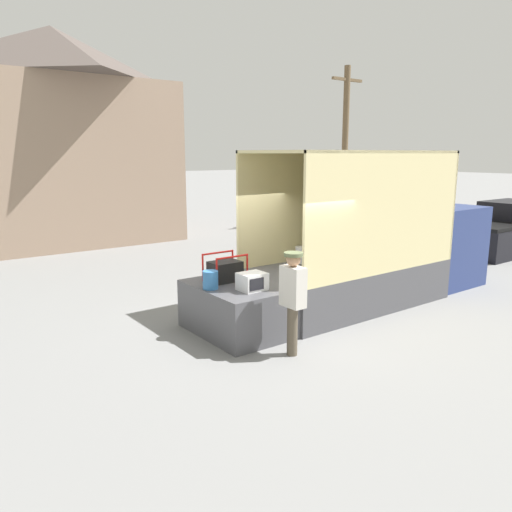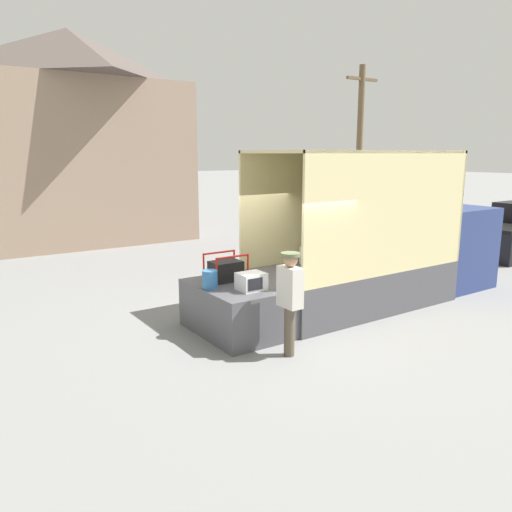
{
  "view_description": "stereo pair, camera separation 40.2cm",
  "coord_description": "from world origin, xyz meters",
  "px_view_note": "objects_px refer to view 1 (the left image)",
  "views": [
    {
      "loc": [
        -5.85,
        -7.49,
        3.35
      ],
      "look_at": [
        -0.43,
        -0.2,
        1.48
      ],
      "focal_mm": 35.0,
      "sensor_mm": 36.0,
      "label": 1
    },
    {
      "loc": [
        -5.52,
        -7.72,
        3.35
      ],
      "look_at": [
        -0.43,
        -0.2,
        1.48
      ],
      "focal_mm": 35.0,
      "sensor_mm": 36.0,
      "label": 2
    }
  ],
  "objects_px": {
    "worker_person": "(293,293)",
    "orange_bucket": "(210,280)",
    "box_truck": "(386,257)",
    "pickup_truck_black": "(508,231)",
    "utility_pole": "(345,145)",
    "portable_generator": "(226,271)",
    "microwave": "(252,282)"
  },
  "relations": [
    {
      "from": "portable_generator",
      "to": "orange_bucket",
      "type": "relative_size",
      "value": 2.17
    },
    {
      "from": "worker_person",
      "to": "orange_bucket",
      "type": "bearing_deg",
      "value": 113.24
    },
    {
      "from": "portable_generator",
      "to": "orange_bucket",
      "type": "height_order",
      "value": "portable_generator"
    },
    {
      "from": "microwave",
      "to": "portable_generator",
      "type": "relative_size",
      "value": 0.65
    },
    {
      "from": "worker_person",
      "to": "utility_pole",
      "type": "xyz_separation_m",
      "value": [
        11.87,
        10.2,
        2.64
      ]
    },
    {
      "from": "orange_bucket",
      "to": "worker_person",
      "type": "distance_m",
      "value": 1.66
    },
    {
      "from": "orange_bucket",
      "to": "pickup_truck_black",
      "type": "height_order",
      "value": "pickup_truck_black"
    },
    {
      "from": "pickup_truck_black",
      "to": "utility_pole",
      "type": "distance_m",
      "value": 8.25
    },
    {
      "from": "box_truck",
      "to": "microwave",
      "type": "xyz_separation_m",
      "value": [
        -4.31,
        -0.47,
        0.16
      ]
    },
    {
      "from": "portable_generator",
      "to": "utility_pole",
      "type": "bearing_deg",
      "value": 34.88
    },
    {
      "from": "microwave",
      "to": "portable_generator",
      "type": "bearing_deg",
      "value": 90.56
    },
    {
      "from": "box_truck",
      "to": "portable_generator",
      "type": "relative_size",
      "value": 8.87
    },
    {
      "from": "microwave",
      "to": "orange_bucket",
      "type": "relative_size",
      "value": 1.41
    },
    {
      "from": "worker_person",
      "to": "utility_pole",
      "type": "distance_m",
      "value": 15.87
    },
    {
      "from": "orange_bucket",
      "to": "worker_person",
      "type": "relative_size",
      "value": 0.19
    },
    {
      "from": "orange_bucket",
      "to": "pickup_truck_black",
      "type": "bearing_deg",
      "value": 4.51
    },
    {
      "from": "box_truck",
      "to": "orange_bucket",
      "type": "height_order",
      "value": "box_truck"
    },
    {
      "from": "box_truck",
      "to": "portable_generator",
      "type": "height_order",
      "value": "box_truck"
    },
    {
      "from": "microwave",
      "to": "utility_pole",
      "type": "bearing_deg",
      "value": 37.52
    },
    {
      "from": "box_truck",
      "to": "pickup_truck_black",
      "type": "bearing_deg",
      "value": 7.67
    },
    {
      "from": "portable_generator",
      "to": "orange_bucket",
      "type": "distance_m",
      "value": 0.64
    },
    {
      "from": "microwave",
      "to": "utility_pole",
      "type": "distance_m",
      "value": 15.32
    },
    {
      "from": "pickup_truck_black",
      "to": "utility_pole",
      "type": "xyz_separation_m",
      "value": [
        -0.2,
        7.66,
        3.04
      ]
    },
    {
      "from": "portable_generator",
      "to": "box_truck",
      "type": "bearing_deg",
      "value": -4.95
    },
    {
      "from": "box_truck",
      "to": "orange_bucket",
      "type": "xyz_separation_m",
      "value": [
        -4.88,
        0.05,
        0.17
      ]
    },
    {
      "from": "box_truck",
      "to": "orange_bucket",
      "type": "distance_m",
      "value": 4.88
    },
    {
      "from": "box_truck",
      "to": "microwave",
      "type": "bearing_deg",
      "value": -173.83
    },
    {
      "from": "pickup_truck_black",
      "to": "utility_pole",
      "type": "height_order",
      "value": "utility_pole"
    },
    {
      "from": "box_truck",
      "to": "pickup_truck_black",
      "type": "xyz_separation_m",
      "value": [
        7.85,
        1.06,
        -0.23
      ]
    },
    {
      "from": "orange_bucket",
      "to": "worker_person",
      "type": "height_order",
      "value": "worker_person"
    },
    {
      "from": "portable_generator",
      "to": "worker_person",
      "type": "bearing_deg",
      "value": -86.78
    },
    {
      "from": "microwave",
      "to": "utility_pole",
      "type": "xyz_separation_m",
      "value": [
        11.97,
        9.19,
        2.65
      ]
    }
  ]
}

